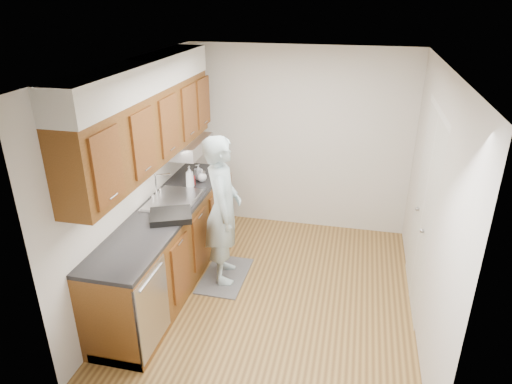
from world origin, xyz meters
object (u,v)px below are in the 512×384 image
soap_bottle_a (190,177)px  steel_can (203,176)px  soap_bottle_b (199,172)px  soap_bottle_c (202,175)px  soda_can (193,180)px  dish_rack (171,216)px  person (223,201)px

soap_bottle_a → steel_can: size_ratio=2.28×
soap_bottle_b → soap_bottle_c: bearing=-46.9°
soap_bottle_b → soap_bottle_c: soap_bottle_b is taller
soap_bottle_a → soap_bottle_c: 0.24m
soap_bottle_b → soda_can: (-0.00, -0.20, -0.04)m
soap_bottle_c → dish_rack: size_ratio=0.38×
soap_bottle_b → soap_bottle_c: (0.07, -0.07, -0.01)m
steel_can → soap_bottle_a: bearing=-109.7°
person → soda_can: bearing=32.0°
person → dish_rack: bearing=120.1°
steel_can → person: bearing=-54.5°
soap_bottle_b → soda_can: bearing=-91.4°
steel_can → soda_can: bearing=-120.0°
person → dish_rack: size_ratio=4.63×
soap_bottle_a → dish_rack: bearing=-83.6°
person → dish_rack: person is taller
dish_rack → soap_bottle_b: bearing=70.7°
soap_bottle_c → steel_can: bearing=54.3°
dish_rack → person: bearing=21.9°
soap_bottle_a → dish_rack: soap_bottle_a is taller
soap_bottle_c → soap_bottle_b: bearing=133.1°
soap_bottle_c → steel_can: (0.01, 0.01, -0.02)m
soap_bottle_b → dish_rack: 1.12m
person → steel_can: size_ratio=16.35×
person → dish_rack: 0.61m
soap_bottle_b → soap_bottle_c: size_ratio=1.18×
steel_can → dish_rack: steel_can is taller
soap_bottle_a → soap_bottle_b: bearing=88.6°
soap_bottle_a → soda_can: size_ratio=2.49×
soap_bottle_a → soda_can: 0.12m
person → soap_bottle_c: bearing=21.2°
soap_bottle_b → person: bearing=-52.7°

